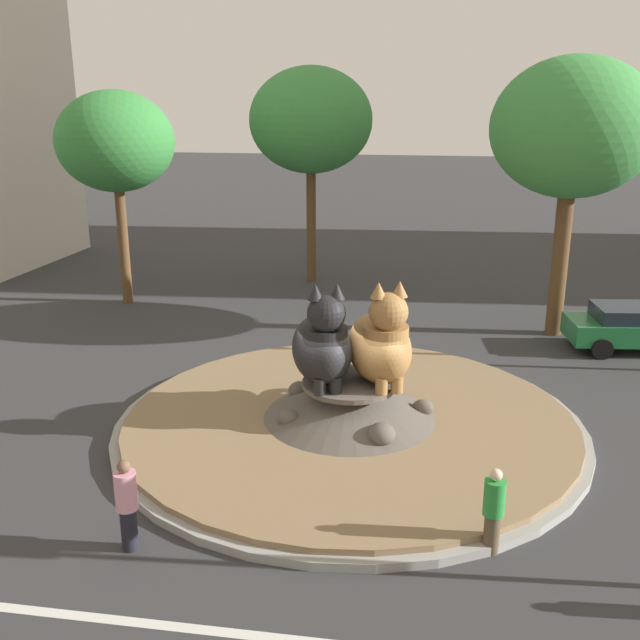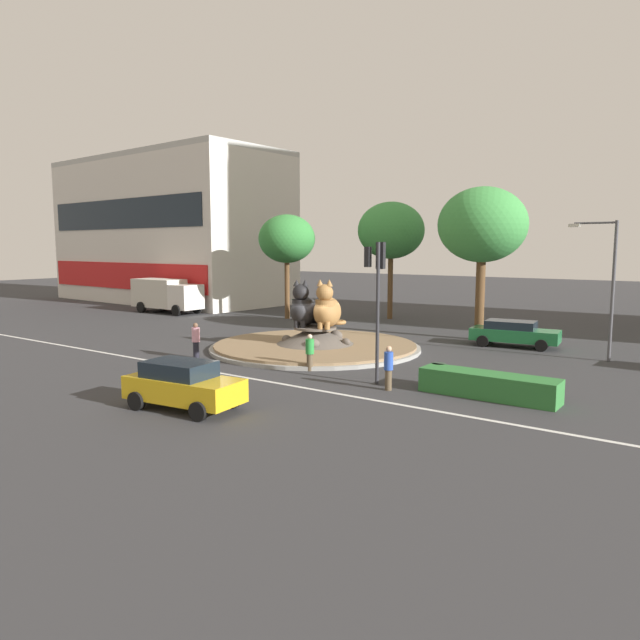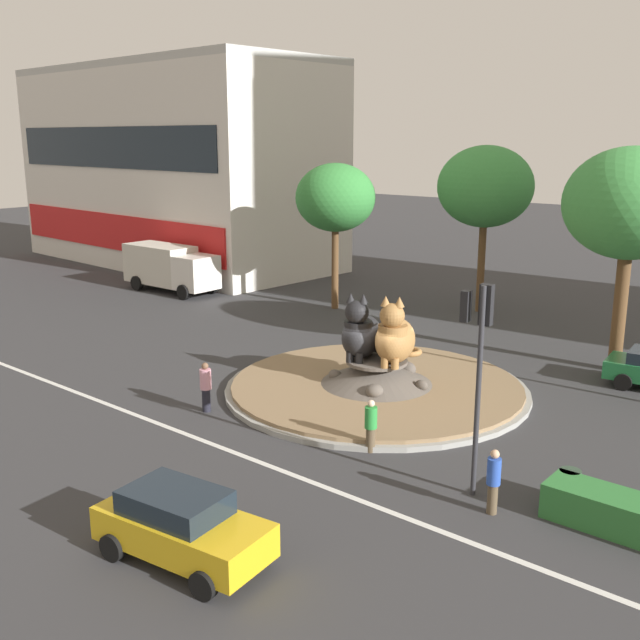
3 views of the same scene
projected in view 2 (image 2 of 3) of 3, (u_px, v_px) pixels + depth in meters
The scene contains 19 objects.
ground_plane at pixel (315, 349), 31.43m from camera, with size 160.00×160.00×0.00m, color #333335.
lane_centreline at pixel (217, 373), 25.58m from camera, with size 112.00×0.20×0.01m, color silver.
roundabout_island at pixel (315, 343), 31.38m from camera, with size 11.24×11.24×1.22m.
cat_statue_black at pixel (304, 309), 31.38m from camera, with size 2.01×2.79×2.54m.
cat_statue_tabby at pixel (327, 310), 30.80m from camera, with size 2.15×2.94×2.58m.
traffic_light_mast at pixel (377, 281), 23.04m from camera, with size 0.71×0.58×5.65m.
shophouse_block at pixel (170, 230), 58.97m from camera, with size 25.75×12.36×14.22m.
clipped_hedge_strip at pixel (488, 385), 21.30m from camera, with size 5.01×1.20×0.90m, color #2D7033.
broadleaf_tree_behind_island at pixel (391, 231), 43.96m from camera, with size 5.01×5.01×8.81m.
second_tree_near_tower at pixel (482, 226), 33.83m from camera, with size 5.11×5.11×8.90m.
third_tree_left at pixel (287, 239), 44.18m from camera, with size 4.28×4.28×7.88m.
streetlight_arm at pixel (608, 279), 27.78m from camera, with size 2.20×0.24×6.69m.
pedestrian_green_shirt at pixel (310, 352), 25.87m from camera, with size 0.38×0.38×1.64m.
pedestrian_pink_shirt at pixel (196, 340), 28.81m from camera, with size 0.39×0.39×1.75m.
pedestrian_blue_shirt at pixel (389, 367), 22.33m from camera, with size 0.35×0.35×1.72m.
sedan_on_far_lane at pixel (514, 333), 32.14m from camera, with size 4.80×2.42×1.43m.
parked_car_right at pixel (183, 384), 19.74m from camera, with size 4.23×2.36×1.63m.
delivery_box_truck at pixel (166, 294), 48.55m from camera, with size 6.61×2.53×2.78m.
litter_bin at pixel (439, 375), 23.10m from camera, with size 0.56×0.56×0.90m.
Camera 2 is at (18.31, -25.00, 5.46)m, focal length 32.89 mm.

